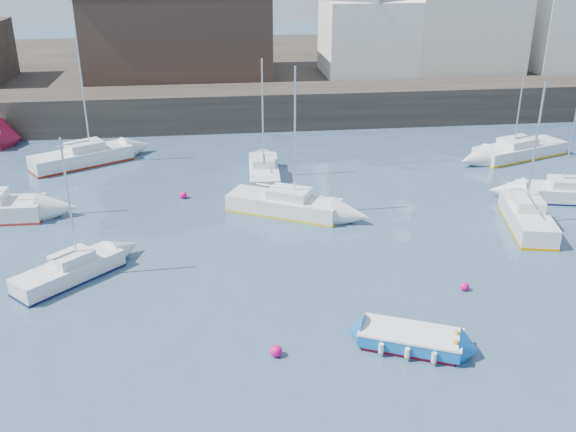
{
  "coord_description": "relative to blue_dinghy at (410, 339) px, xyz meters",
  "views": [
    {
      "loc": [
        -3.64,
        -17.05,
        14.05
      ],
      "look_at": [
        0.0,
        12.0,
        1.5
      ],
      "focal_mm": 40.0,
      "sensor_mm": 36.0,
      "label": 1
    }
  ],
  "objects": [
    {
      "name": "sailboat_b",
      "position": [
        -3.12,
        13.52,
        0.14
      ],
      "size": [
        6.59,
        4.85,
        8.23
      ],
      "color": "silver",
      "rests_on": "ground"
    },
    {
      "name": "buoy_far",
      "position": [
        -8.83,
        16.5,
        -0.4
      ],
      "size": [
        0.45,
        0.45,
        0.45
      ],
      "primitive_type": "sphere",
      "color": "#DD0771",
      "rests_on": "ground"
    },
    {
      "name": "land_strip",
      "position": [
        -3.42,
        50.58,
        1.0
      ],
      "size": [
        90.0,
        32.0,
        2.8
      ],
      "primitive_type": "cube",
      "color": "#28231E",
      "rests_on": "ground"
    },
    {
      "name": "water",
      "position": [
        -3.42,
        -2.42,
        -0.4
      ],
      "size": [
        220.0,
        220.0,
        0.0
      ],
      "primitive_type": "plane",
      "color": "#2D4760",
      "rests_on": "ground"
    },
    {
      "name": "sailboat_d",
      "position": [
        13.9,
        13.32,
        0.09
      ],
      "size": [
        6.58,
        3.44,
        8.02
      ],
      "color": "silver",
      "rests_on": "ground"
    },
    {
      "name": "sailboat_f",
      "position": [
        -3.79,
        19.11,
        0.13
      ],
      "size": [
        2.23,
        5.95,
        7.6
      ],
      "color": "silver",
      "rests_on": "ground"
    },
    {
      "name": "bldg_east_a",
      "position": [
        16.58,
        39.58,
        8.41
      ],
      "size": [
        13.36,
        13.36,
        11.8
      ],
      "color": "beige",
      "rests_on": "land_strip"
    },
    {
      "name": "warehouse",
      "position": [
        -9.42,
        40.58,
        6.22
      ],
      "size": [
        16.4,
        10.4,
        7.6
      ],
      "color": "#3D2D26",
      "rests_on": "land_strip"
    },
    {
      "name": "buoy_near",
      "position": [
        -5.04,
        0.11,
        -0.4
      ],
      "size": [
        0.46,
        0.46,
        0.46
      ],
      "primitive_type": "sphere",
      "color": "#DD0771",
      "rests_on": "ground"
    },
    {
      "name": "buoy_mid",
      "position": [
        3.67,
        3.9,
        -0.4
      ],
      "size": [
        0.39,
        0.39,
        0.39
      ],
      "primitive_type": "sphere",
      "color": "#DD0771",
      "rests_on": "ground"
    },
    {
      "name": "sailboat_g",
      "position": [
        14.61,
        21.62,
        0.11
      ],
      "size": [
        7.39,
        4.57,
        8.92
      ],
      "color": "silver",
      "rests_on": "ground"
    },
    {
      "name": "quay_wall",
      "position": [
        -3.42,
        32.58,
        1.1
      ],
      "size": [
        90.0,
        5.0,
        3.0
      ],
      "primitive_type": "cube",
      "color": "#28231E",
      "rests_on": "ground"
    },
    {
      "name": "sailboat_h",
      "position": [
        -15.81,
        23.67,
        0.16
      ],
      "size": [
        6.89,
        5.29,
        8.67
      ],
      "color": "silver",
      "rests_on": "ground"
    },
    {
      "name": "sailboat_a",
      "position": [
        -13.63,
        7.01,
        0.06
      ],
      "size": [
        4.75,
        4.64,
        6.54
      ],
      "color": "silver",
      "rests_on": "ground"
    },
    {
      "name": "blue_dinghy",
      "position": [
        0.0,
        0.0,
        0.0
      ],
      "size": [
        4.11,
        3.04,
        0.72
      ],
      "color": "maroon",
      "rests_on": "ground"
    },
    {
      "name": "sailboat_c",
      "position": [
        9.46,
        9.99,
        0.18
      ],
      "size": [
        3.09,
        6.07,
        7.64
      ],
      "color": "silver",
      "rests_on": "ground"
    },
    {
      "name": "bldg_east_d",
      "position": [
        7.58,
        39.08,
        6.96
      ],
      "size": [
        11.14,
        11.14,
        8.95
      ],
      "color": "white",
      "rests_on": "land_strip"
    }
  ]
}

